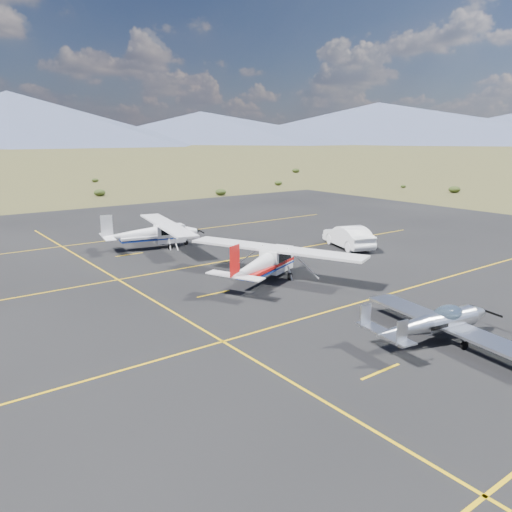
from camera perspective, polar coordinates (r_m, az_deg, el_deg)
name	(u,v)px	position (r m, az deg, el deg)	size (l,w,h in m)	color
ground	(362,324)	(22.59, 12.05, -7.57)	(1600.00, 1600.00, 0.00)	#383D1C
apron	(265,286)	(27.41, 1.03, -3.47)	(72.00, 72.00, 0.02)	black
aircraft_low_wing	(437,322)	(21.18, 19.94, -7.16)	(5.82, 8.05, 1.74)	silver
aircraft_cessna	(266,261)	(27.89, 1.17, -0.58)	(7.84, 10.43, 2.73)	white
aircraft_plain	(153,233)	(37.07, -11.70, 2.64)	(6.56, 10.52, 2.66)	white
sedan	(348,236)	(37.21, 10.50, 2.21)	(1.76, 5.04, 1.66)	white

